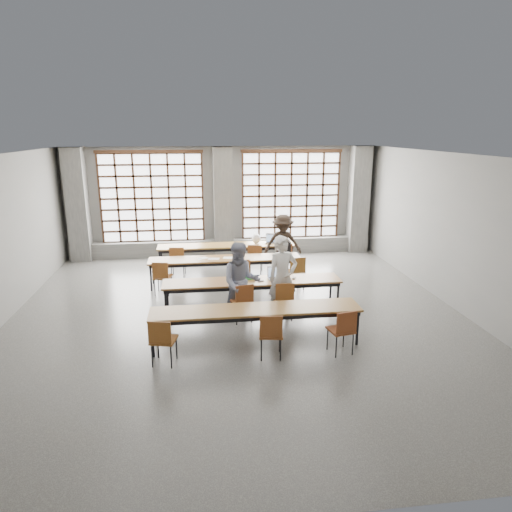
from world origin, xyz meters
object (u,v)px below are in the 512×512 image
at_px(plastic_bag, 256,239).
at_px(chair_mid_right, 297,269).
at_px(mouse, 294,278).
at_px(chair_back_mid, 255,256).
at_px(green_box, 250,277).
at_px(chair_near_left, 162,337).
at_px(chair_near_mid, 271,331).
at_px(chair_front_right, 284,297).
at_px(red_pouch, 164,337).
at_px(backpack, 284,248).
at_px(chair_back_right, 284,255).
at_px(phone, 261,281).
at_px(desk_row_a, 226,247).
at_px(chair_front_left, 243,299).
at_px(desk_row_b, 225,260).
at_px(student_male, 283,278).
at_px(chair_back_left, 177,258).
at_px(chair_mid_left, 162,274).
at_px(desk_row_d, 256,312).
at_px(chair_mid_centre, 242,271).
at_px(student_back, 283,243).
at_px(chair_near_right, 343,327).
at_px(desk_row_c, 252,283).
at_px(laptop_back, 271,240).
at_px(student_female, 241,282).

bearing_deg(plastic_bag, chair_mid_right, -69.80).
distance_m(mouse, plastic_bag, 3.47).
distance_m(chair_back_mid, green_box, 2.72).
distance_m(chair_near_left, chair_near_mid, 1.91).
height_order(chair_front_right, red_pouch, chair_front_right).
height_order(chair_mid_right, backpack, backpack).
relative_size(chair_back_mid, chair_back_right, 1.00).
distance_m(backpack, plastic_bag, 1.55).
bearing_deg(phone, chair_back_right, 69.42).
bearing_deg(chair_back_mid, desk_row_a, 141.27).
bearing_deg(desk_row_a, mouse, -68.78).
bearing_deg(chair_front_left, desk_row_b, 94.70).
relative_size(chair_near_mid, backpack, 2.20).
height_order(student_male, phone, student_male).
relative_size(chair_front_left, chair_near_mid, 1.00).
bearing_deg(desk_row_a, chair_back_left, -155.91).
distance_m(chair_mid_left, backpack, 3.31).
distance_m(desk_row_d, backpack, 3.88).
distance_m(desk_row_a, chair_back_left, 1.55).
relative_size(chair_mid_centre, green_box, 3.52).
relative_size(desk_row_a, desk_row_d, 1.00).
relative_size(chair_back_left, chair_front_left, 1.00).
bearing_deg(chair_mid_centre, desk_row_a, 97.42).
distance_m(chair_back_left, backpack, 3.01).
bearing_deg(chair_mid_right, plastic_bag, 110.20).
bearing_deg(student_male, chair_back_left, 111.33).
distance_m(chair_mid_right, backpack, 0.81).
bearing_deg(desk_row_b, student_back, 28.48).
bearing_deg(backpack, green_box, -121.74).
height_order(chair_mid_centre, mouse, chair_mid_centre).
bearing_deg(green_box, backpack, 58.72).
distance_m(chair_near_right, plastic_bag, 5.80).
bearing_deg(desk_row_c, student_back, 66.77).
relative_size(desk_row_b, chair_mid_left, 4.55).
height_order(chair_mid_left, student_back, student_back).
distance_m(chair_near_left, backpack, 5.22).
distance_m(chair_back_left, laptop_back, 2.88).
bearing_deg(chair_mid_right, mouse, -105.20).
height_order(chair_back_left, chair_near_mid, same).
xyz_separation_m(chair_back_right, backpack, (-0.14, -0.76, 0.39)).
bearing_deg(phone, green_box, 141.95).
xyz_separation_m(desk_row_a, desk_row_c, (0.37, -3.37, 0.00)).
bearing_deg(laptop_back, student_female, -108.08).
distance_m(chair_back_right, red_pouch, 5.85).
height_order(laptop_back, plastic_bag, plastic_bag).
bearing_deg(chair_back_left, chair_front_left, -66.10).
height_order(desk_row_c, green_box, green_box).
bearing_deg(student_back, chair_near_mid, -101.65).
distance_m(chair_mid_centre, green_box, 1.25).
distance_m(desk_row_c, chair_mid_left, 2.48).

